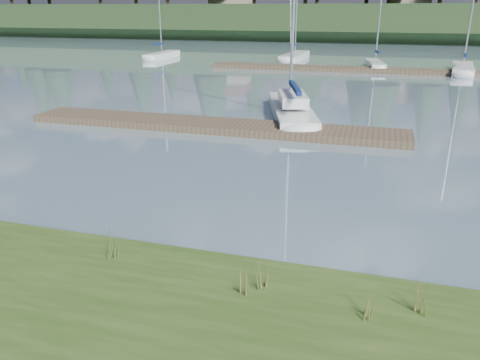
% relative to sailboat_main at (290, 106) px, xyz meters
% --- Properties ---
extents(ground, '(200.00, 200.00, 0.00)m').
position_rel_sailboat_main_xyz_m(ground, '(1.35, 17.36, -0.42)').
color(ground, '#809DAC').
rests_on(ground, ground).
extents(ridge, '(200.00, 20.00, 5.00)m').
position_rel_sailboat_main_xyz_m(ridge, '(1.35, 60.36, 2.08)').
color(ridge, black).
rests_on(ridge, ground).
extents(sailboat_main, '(3.78, 8.19, 11.70)m').
position_rel_sailboat_main_xyz_m(sailboat_main, '(0.00, 0.00, 0.00)').
color(sailboat_main, silver).
rests_on(sailboat_main, ground).
extents(dock_near, '(16.00, 2.00, 0.30)m').
position_rel_sailboat_main_xyz_m(dock_near, '(-2.65, -3.64, -0.27)').
color(dock_near, '#4C3D2C').
rests_on(dock_near, ground).
extents(dock_far, '(26.00, 2.20, 0.30)m').
position_rel_sailboat_main_xyz_m(dock_far, '(3.35, 17.36, -0.27)').
color(dock_far, '#4C3D2C').
rests_on(dock_far, ground).
extents(sailboat_bg_0, '(1.35, 6.72, 9.88)m').
position_rel_sailboat_main_xyz_m(sailboat_bg_0, '(-17.17, 23.11, -0.10)').
color(sailboat_bg_0, silver).
rests_on(sailboat_bg_0, ground).
extents(sailboat_bg_1, '(1.86, 8.19, 12.12)m').
position_rel_sailboat_main_xyz_m(sailboat_bg_1, '(-4.16, 25.94, -0.10)').
color(sailboat_bg_1, silver).
rests_on(sailboat_bg_1, ground).
extents(sailboat_bg_2, '(1.96, 5.78, 8.79)m').
position_rel_sailboat_main_xyz_m(sailboat_bg_2, '(3.45, 20.25, -0.09)').
color(sailboat_bg_2, silver).
rests_on(sailboat_bg_2, ground).
extents(sailboat_bg_3, '(2.38, 7.57, 11.00)m').
position_rel_sailboat_main_xyz_m(sailboat_bg_3, '(10.23, 19.56, -0.10)').
color(sailboat_bg_3, silver).
rests_on(sailboat_bg_3, ground).
extents(weed_0, '(0.17, 0.14, 0.68)m').
position_rel_sailboat_main_xyz_m(weed_0, '(2.07, -15.36, 0.21)').
color(weed_0, '#475B23').
rests_on(weed_0, bank).
extents(weed_1, '(0.17, 0.14, 0.58)m').
position_rel_sailboat_main_xyz_m(weed_1, '(2.30, -15.09, 0.17)').
color(weed_1, '#475B23').
rests_on(weed_1, bank).
extents(weed_2, '(0.17, 0.14, 0.68)m').
position_rel_sailboat_main_xyz_m(weed_2, '(4.83, -15.12, 0.21)').
color(weed_2, '#475B23').
rests_on(weed_2, bank).
extents(weed_3, '(0.17, 0.14, 0.62)m').
position_rel_sailboat_main_xyz_m(weed_3, '(-0.60, -14.89, 0.19)').
color(weed_3, '#475B23').
rests_on(weed_3, bank).
extents(weed_4, '(0.17, 0.14, 0.49)m').
position_rel_sailboat_main_xyz_m(weed_4, '(4.06, -15.45, 0.13)').
color(weed_4, '#475B23').
rests_on(weed_4, bank).
extents(mud_lip, '(60.00, 0.50, 0.14)m').
position_rel_sailboat_main_xyz_m(mud_lip, '(1.35, -14.24, -0.35)').
color(mud_lip, '#33281C').
rests_on(mud_lip, ground).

